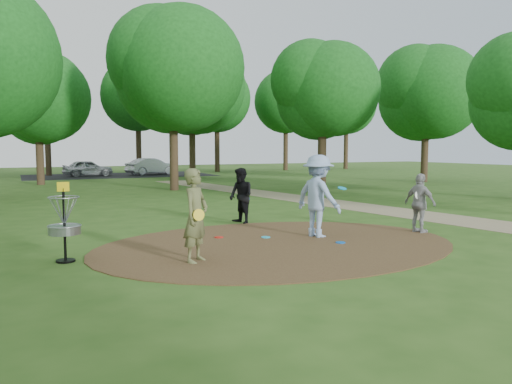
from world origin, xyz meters
name	(u,v)px	position (x,y,z in m)	size (l,w,h in m)	color
ground	(279,245)	(0.00, 0.00, 0.00)	(100.00, 100.00, 0.00)	#2D5119
dirt_clearing	(279,244)	(0.00, 0.00, 0.01)	(8.40, 8.40, 0.02)	#47301C
footpath	(429,216)	(6.50, 2.00, 0.01)	(2.00, 40.00, 0.01)	#8C7A5B
parking_lot	(119,175)	(2.00, 30.00, 0.00)	(14.00, 8.00, 0.01)	black
player_observer_with_disc	(196,216)	(-2.25, -0.83, 0.90)	(0.77, 0.76, 1.80)	brown
player_throwing_with_disc	(318,196)	(1.31, 0.44, 1.01)	(1.38, 1.46, 2.02)	#8FAAD6
player_walking_with_disc	(241,196)	(0.51, 3.26, 0.80)	(0.74, 0.88, 1.61)	black
player_waiting_with_disc	(420,203)	(3.99, -0.20, 0.77)	(0.52, 0.95, 1.53)	#9B9B9E
disc_ground_cyan	(266,237)	(0.09, 0.84, 0.03)	(0.22, 0.22, 0.02)	#1CB9E3
disc_ground_blue	(340,242)	(1.32, -0.50, 0.03)	(0.22, 0.22, 0.02)	blue
disc_ground_red	(219,237)	(-0.93, 1.33, 0.03)	(0.22, 0.22, 0.02)	red
car_left	(88,168)	(-0.38, 29.67, 0.62)	(1.46, 3.63, 1.24)	#B7B9BF
car_right	(152,166)	(4.48, 29.71, 0.66)	(1.40, 4.01, 1.32)	#A8A9B0
disc_golf_basket	(64,217)	(-4.50, 0.30, 0.87)	(0.63, 0.63, 1.54)	black
tree_ring	(197,73)	(1.79, 10.67, 5.32)	(37.02, 45.88, 9.47)	#332316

